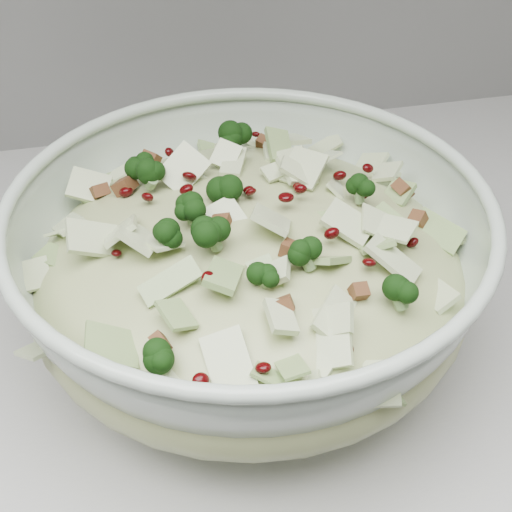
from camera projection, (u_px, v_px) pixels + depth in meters
The scene contains 2 objects.
mixing_bowl at pixel (249, 272), 0.56m from camera, with size 0.39×0.39×0.15m.
salad at pixel (249, 249), 0.55m from camera, with size 0.39×0.39×0.15m.
Camera 1 is at (0.20, 1.18, 1.34)m, focal length 50.00 mm.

